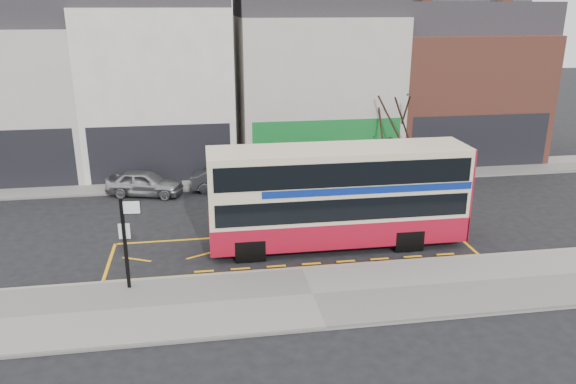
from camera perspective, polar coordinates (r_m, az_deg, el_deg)
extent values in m
plane|color=black|center=(20.82, 1.24, -7.62)|extent=(120.00, 120.00, 0.00)
cube|color=gray|center=(18.78, 2.51, -10.47)|extent=(40.00, 4.00, 0.15)
cube|color=gray|center=(20.45, 1.43, -7.89)|extent=(40.00, 0.15, 0.15)
cube|color=gray|center=(30.94, -2.38, 1.44)|extent=(50.00, 3.00, 0.15)
cube|color=beige|center=(35.25, -25.92, 8.28)|extent=(8.00, 8.00, 8.00)
cube|color=#28262B|center=(34.87, -27.09, 16.19)|extent=(8.00, 7.20, 1.80)
cube|color=black|center=(31.99, -27.23, 2.78)|extent=(7.36, 0.06, 3.20)
cube|color=black|center=(32.06, -27.16, 2.44)|extent=(5.60, 0.04, 2.00)
cube|color=beige|center=(33.76, -12.77, 10.16)|extent=(8.00, 8.00, 9.00)
cube|color=black|center=(30.43, -12.79, 3.68)|extent=(7.36, 0.06, 3.20)
cube|color=black|center=(30.50, -12.76, 3.32)|extent=(5.60, 0.04, 2.00)
cube|color=beige|center=(34.43, 2.61, 10.32)|extent=(9.00, 8.00, 8.50)
cube|color=#28262B|center=(34.07, 2.74, 18.93)|extent=(9.00, 7.20, 1.80)
cube|color=#136E29|center=(31.12, 4.00, 4.43)|extent=(8.28, 0.06, 3.20)
cube|color=black|center=(31.19, 3.99, 4.08)|extent=(6.30, 0.04, 2.00)
cube|color=brown|center=(37.35, 16.44, 9.47)|extent=(9.00, 8.00, 7.50)
cube|color=#28262B|center=(36.96, 17.12, 16.59)|extent=(9.00, 7.20, 1.80)
cube|color=black|center=(34.26, 18.89, 4.78)|extent=(8.28, 0.06, 3.20)
cube|color=black|center=(34.32, 18.84, 4.47)|extent=(6.30, 0.04, 2.00)
cube|color=beige|center=(21.92, 5.08, -0.19)|extent=(10.03, 2.33, 3.69)
cube|color=maroon|center=(22.39, 4.98, -3.45)|extent=(10.07, 2.37, 1.00)
cube|color=maroon|center=(23.58, 16.95, 0.41)|extent=(0.07, 2.32, 3.69)
cube|color=black|center=(22.00, 5.06, -0.81)|extent=(9.63, 2.39, 0.87)
cube|color=black|center=(21.59, 5.17, 2.62)|extent=(9.63, 2.39, 0.91)
cube|color=navy|center=(22.00, 7.42, 1.11)|extent=(8.03, 2.37, 0.27)
cube|color=black|center=(21.49, -8.01, -2.05)|extent=(0.07, 2.10, 1.46)
cube|color=black|center=(20.99, -8.20, 2.03)|extent=(0.07, 2.10, 0.91)
cube|color=black|center=(21.20, -8.08, 0.14)|extent=(0.06, 1.59, 0.32)
cube|color=beige|center=(21.41, 5.22, 4.37)|extent=(10.03, 2.24, 0.11)
cylinder|color=black|center=(21.07, -3.87, -5.95)|extent=(0.91, 0.26, 0.91)
cylinder|color=black|center=(22.94, -4.32, -3.86)|extent=(0.91, 0.26, 0.91)
cylinder|color=black|center=(22.39, 12.18, -4.83)|extent=(0.91, 0.26, 0.91)
cylinder|color=black|center=(24.15, 10.51, -2.95)|extent=(0.91, 0.26, 0.91)
cube|color=black|center=(19.19, -16.22, -5.08)|extent=(0.11, 0.11, 3.16)
cube|color=white|center=(18.68, -15.61, -1.50)|extent=(0.57, 0.07, 0.46)
cube|color=white|center=(19.09, -16.30, -3.84)|extent=(0.37, 0.05, 0.53)
imported|color=#98979C|center=(29.07, -14.34, 0.91)|extent=(4.08, 2.51, 1.30)
imported|color=#3C3F43|center=(28.97, -6.09, 1.27)|extent=(3.95, 2.04, 1.24)
imported|color=white|center=(30.69, 10.75, 2.12)|extent=(4.71, 2.26, 1.32)
cylinder|color=black|center=(31.99, 10.29, 3.59)|extent=(0.24, 0.24, 2.14)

